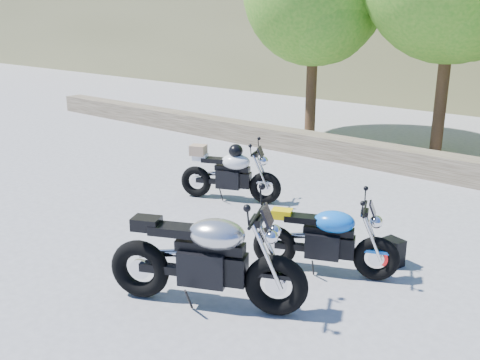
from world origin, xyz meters
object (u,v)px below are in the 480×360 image
(silver_bike, at_px, (207,260))
(blue_bike, at_px, (326,240))
(backpack, at_px, (393,252))
(white_bike, at_px, (230,173))

(silver_bike, height_order, blue_bike, silver_bike)
(backpack, bearing_deg, white_bike, -174.15)
(white_bike, bearing_deg, backpack, -33.00)
(backpack, bearing_deg, silver_bike, -100.96)
(white_bike, relative_size, backpack, 4.85)
(white_bike, bearing_deg, silver_bike, -76.10)
(blue_bike, bearing_deg, silver_bike, -135.07)
(silver_bike, bearing_deg, blue_bike, 42.94)
(silver_bike, height_order, white_bike, silver_bike)
(white_bike, xyz_separation_m, blue_bike, (2.77, -1.36, -0.05))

